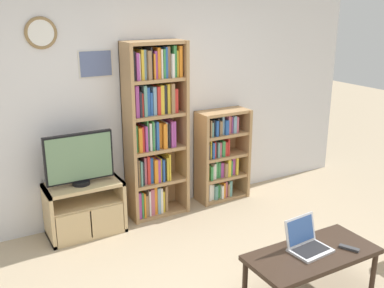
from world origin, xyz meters
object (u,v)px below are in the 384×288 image
bookshelf_tall (153,129)px  remote_near_laptop (349,248)px  bookshelf_short (219,156)px  coffee_table (312,257)px  laptop (306,242)px  tv_stand (85,209)px  television (79,159)px

bookshelf_tall → remote_near_laptop: 2.35m
bookshelf_tall → bookshelf_short: bookshelf_tall is taller
coffee_table → remote_near_laptop: 0.32m
remote_near_laptop → bookshelf_short: bearing=-120.3°
bookshelf_tall → laptop: size_ratio=5.73×
tv_stand → bookshelf_short: bookshelf_short is taller
coffee_table → laptop: laptop is taller
tv_stand → laptop: bearing=-55.7°
laptop → remote_near_laptop: bearing=-34.9°
laptop → television: bearing=120.2°
tv_stand → laptop: laptop is taller
television → coffee_table: size_ratio=0.63×
laptop → bookshelf_tall: bearing=98.3°
bookshelf_tall → laptop: bookshelf_tall is taller
coffee_table → laptop: 0.13m
bookshelf_tall → bookshelf_short: 0.99m
bookshelf_tall → tv_stand: bearing=-174.2°
television → laptop: 2.31m
coffee_table → remote_near_laptop: (0.29, -0.11, 0.05)m
remote_near_laptop → coffee_table: bearing=-47.8°
bookshelf_tall → laptop: (0.45, -1.96, -0.54)m
laptop → remote_near_laptop: 0.36m
bookshelf_tall → bookshelf_short: bearing=0.4°
tv_stand → remote_near_laptop: tv_stand is taller
tv_stand → coffee_table: 2.34m
tv_stand → bookshelf_tall: (0.83, 0.08, 0.73)m
television → tv_stand: bearing=21.2°
tv_stand → bookshelf_tall: size_ratio=0.40×
bookshelf_tall → remote_near_laptop: size_ratio=12.03×
tv_stand → remote_near_laptop: bearing=-52.4°
tv_stand → coffee_table: (1.29, -1.95, 0.08)m
coffee_table → laptop: bearing=99.0°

